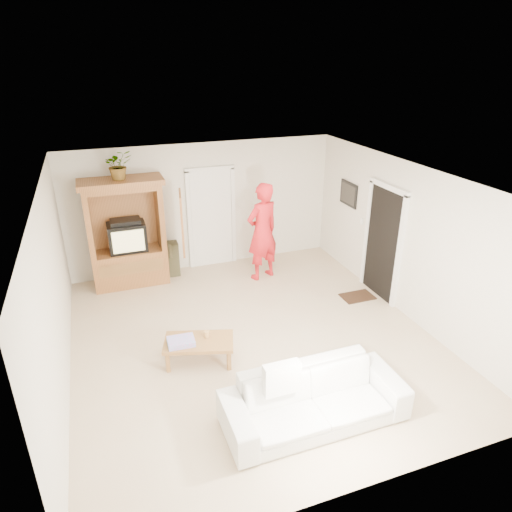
# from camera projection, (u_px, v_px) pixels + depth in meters

# --- Properties ---
(floor) EXTENTS (6.00, 6.00, 0.00)m
(floor) POSITION_uv_depth(u_px,v_px,m) (253.00, 338.00, 7.32)
(floor) COLOR tan
(floor) RESTS_ON ground
(ceiling) EXTENTS (6.00, 6.00, 0.00)m
(ceiling) POSITION_uv_depth(u_px,v_px,m) (252.00, 179.00, 6.26)
(ceiling) COLOR white
(ceiling) RESTS_ON floor
(wall_back) EXTENTS (5.50, 0.00, 5.50)m
(wall_back) POSITION_uv_depth(u_px,v_px,m) (204.00, 207.00, 9.36)
(wall_back) COLOR silver
(wall_back) RESTS_ON floor
(wall_front) EXTENTS (5.50, 0.00, 5.50)m
(wall_front) POSITION_uv_depth(u_px,v_px,m) (361.00, 394.00, 4.21)
(wall_front) COLOR silver
(wall_front) RESTS_ON floor
(wall_left) EXTENTS (0.00, 6.00, 6.00)m
(wall_left) POSITION_uv_depth(u_px,v_px,m) (54.00, 295.00, 5.93)
(wall_left) COLOR silver
(wall_left) RESTS_ON floor
(wall_right) EXTENTS (0.00, 6.00, 6.00)m
(wall_right) POSITION_uv_depth(u_px,v_px,m) (407.00, 241.00, 7.65)
(wall_right) COLOR silver
(wall_right) RESTS_ON floor
(armoire) EXTENTS (1.82, 1.14, 2.10)m
(armoire) POSITION_uv_depth(u_px,v_px,m) (129.00, 240.00, 8.74)
(armoire) COLOR #9B5C2F
(armoire) RESTS_ON floor
(door_back) EXTENTS (0.85, 0.05, 2.04)m
(door_back) POSITION_uv_depth(u_px,v_px,m) (212.00, 219.00, 9.50)
(door_back) COLOR white
(door_back) RESTS_ON floor
(doorway_right) EXTENTS (0.05, 0.90, 2.04)m
(doorway_right) POSITION_uv_depth(u_px,v_px,m) (383.00, 244.00, 8.27)
(doorway_right) COLOR black
(doorway_right) RESTS_ON floor
(framed_picture) EXTENTS (0.03, 0.60, 0.48)m
(framed_picture) POSITION_uv_depth(u_px,v_px,m) (349.00, 194.00, 9.15)
(framed_picture) COLOR black
(framed_picture) RESTS_ON wall_right
(doormat) EXTENTS (0.60, 0.40, 0.02)m
(doormat) POSITION_uv_depth(u_px,v_px,m) (357.00, 296.00, 8.55)
(doormat) COLOR #382316
(doormat) RESTS_ON floor
(plant) EXTENTS (0.55, 0.50, 0.53)m
(plant) POSITION_uv_depth(u_px,v_px,m) (118.00, 165.00, 8.11)
(plant) COLOR #4C7238
(plant) RESTS_ON armoire
(man) EXTENTS (0.83, 0.68, 1.97)m
(man) POSITION_uv_depth(u_px,v_px,m) (262.00, 232.00, 8.93)
(man) COLOR red
(man) RESTS_ON floor
(sofa) EXTENTS (2.26, 0.89, 0.66)m
(sofa) POSITION_uv_depth(u_px,v_px,m) (314.00, 399.00, 5.55)
(sofa) COLOR silver
(sofa) RESTS_ON floor
(coffee_table) EXTENTS (1.11, 0.81, 0.37)m
(coffee_table) POSITION_uv_depth(u_px,v_px,m) (199.00, 343.00, 6.63)
(coffee_table) COLOR olive
(coffee_table) RESTS_ON floor
(towel) EXTENTS (0.39, 0.30, 0.08)m
(towel) POSITION_uv_depth(u_px,v_px,m) (181.00, 342.00, 6.51)
(towel) COLOR #E34BAA
(towel) RESTS_ON coffee_table
(candle) EXTENTS (0.08, 0.08, 0.10)m
(candle) POSITION_uv_depth(u_px,v_px,m) (207.00, 334.00, 6.67)
(candle) COLOR tan
(candle) RESTS_ON coffee_table
(backpack_black) EXTENTS (0.40, 0.32, 0.44)m
(backpack_black) POSITION_uv_depth(u_px,v_px,m) (158.00, 269.00, 9.17)
(backpack_black) COLOR black
(backpack_black) RESTS_ON floor
(backpack_olive) EXTENTS (0.38, 0.29, 0.71)m
(backpack_olive) POSITION_uv_depth(u_px,v_px,m) (169.00, 259.00, 9.27)
(backpack_olive) COLOR #47442B
(backpack_olive) RESTS_ON floor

